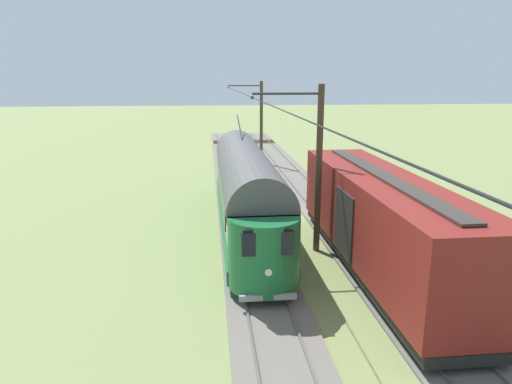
# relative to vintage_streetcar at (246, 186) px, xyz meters

# --- Properties ---
(ground_plane) EXTENTS (220.00, 220.00, 0.00)m
(ground_plane) POSITION_rel_vintage_streetcar_xyz_m (-2.42, -1.83, -2.26)
(ground_plane) COLOR olive
(track_streetcar_siding) EXTENTS (2.80, 80.00, 0.18)m
(track_streetcar_siding) POSITION_rel_vintage_streetcar_xyz_m (-4.83, -2.15, -2.21)
(track_streetcar_siding) COLOR #666059
(track_streetcar_siding) RESTS_ON ground
(track_adjacent_siding) EXTENTS (2.80, 80.00, 0.18)m
(track_adjacent_siding) POSITION_rel_vintage_streetcar_xyz_m (0.00, -2.15, -2.21)
(track_adjacent_siding) COLOR #666059
(track_adjacent_siding) RESTS_ON ground
(vintage_streetcar) EXTENTS (2.65, 18.02, 5.23)m
(vintage_streetcar) POSITION_rel_vintage_streetcar_xyz_m (0.00, 0.00, 0.00)
(vintage_streetcar) COLOR #196033
(vintage_streetcar) RESTS_ON ground
(coach_adjacent) EXTENTS (2.96, 13.88, 3.85)m
(coach_adjacent) POSITION_rel_vintage_streetcar_xyz_m (-4.83, 6.06, -0.10)
(coach_adjacent) COLOR maroon
(coach_adjacent) RESTS_ON ground
(catenary_pole_foreground) EXTENTS (3.14, 0.28, 7.40)m
(catenary_pole_foreground) POSITION_rel_vintage_streetcar_xyz_m (-2.83, -18.33, 1.61)
(catenary_pole_foreground) COLOR #423323
(catenary_pole_foreground) RESTS_ON ground
(catenary_pole_mid_near) EXTENTS (3.14, 0.28, 7.40)m
(catenary_pole_mid_near) POSITION_rel_vintage_streetcar_xyz_m (-2.83, 3.50, 1.61)
(catenary_pole_mid_near) COLOR #423323
(catenary_pole_mid_near) RESTS_ON ground
(overhead_wire_run) EXTENTS (2.94, 69.51, 0.18)m
(overhead_wire_run) POSITION_rel_vintage_streetcar_xyz_m (-0.04, 13.56, 4.59)
(overhead_wire_run) COLOR black
(overhead_wire_run) RESTS_ON ground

